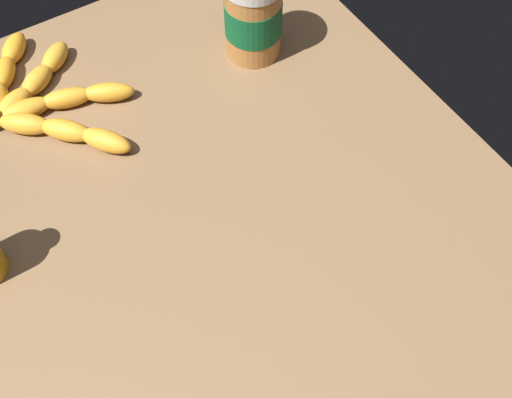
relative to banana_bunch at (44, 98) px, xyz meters
The scene contains 3 objects.
ground_plane 34.27cm from the banana_bunch, 23.66° to the left, with size 98.37×78.26×3.66cm, color brown.
banana_bunch is the anchor object (origin of this frame).
peanut_butter_jar 34.70cm from the banana_bunch, 78.54° to the left, with size 9.21×9.21×14.74cm.
Camera 1 is at (40.83, -20.20, 73.85)cm, focal length 43.92 mm.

